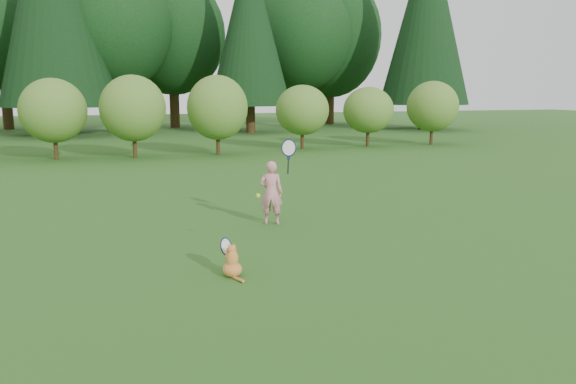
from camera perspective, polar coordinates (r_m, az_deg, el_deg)
name	(u,v)px	position (r m, az deg, el deg)	size (l,w,h in m)	color
ground	(291,248)	(8.36, 0.31, -5.74)	(100.00, 100.00, 0.00)	#255618
shrub_row	(183,116)	(20.82, -10.61, 7.60)	(28.00, 3.00, 2.80)	#527825
child	(272,191)	(9.75, -1.65, 0.10)	(0.67, 0.46, 1.66)	#D8818C
cat	(232,259)	(7.13, -5.72, -6.82)	(0.31, 0.60, 0.57)	orange
tennis_ball	(258,196)	(7.86, -3.07, -0.38)	(0.07, 0.07, 0.07)	#B5E11A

